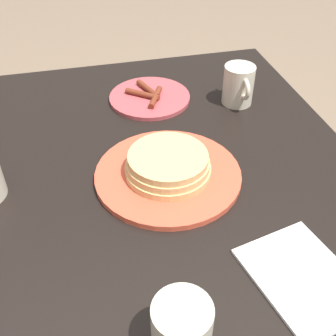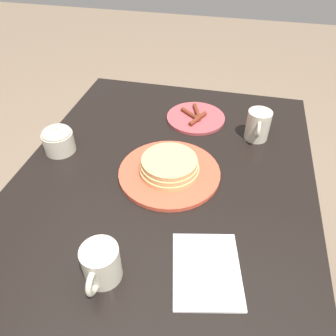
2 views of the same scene
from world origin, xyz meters
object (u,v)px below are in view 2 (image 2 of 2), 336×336
(creamer_pitcher, at_px, (258,124))
(sugar_bowl, at_px, (58,139))
(pancake_plate, at_px, (169,169))
(coffee_mug, at_px, (101,264))
(side_plate_bacon, at_px, (196,117))
(napkin, at_px, (206,270))

(creamer_pitcher, relative_size, sugar_bowl, 1.27)
(pancake_plate, bearing_deg, coffee_mug, -10.67)
(pancake_plate, xyz_separation_m, coffee_mug, (0.34, -0.06, 0.02))
(coffee_mug, relative_size, creamer_pitcher, 0.93)
(side_plate_bacon, xyz_separation_m, creamer_pitcher, (0.06, 0.20, 0.04))
(pancake_plate, xyz_separation_m, side_plate_bacon, (-0.30, 0.03, -0.01))
(napkin, bearing_deg, pancake_plate, -152.65)
(side_plate_bacon, relative_size, sugar_bowl, 2.18)
(coffee_mug, bearing_deg, sugar_bowl, -142.49)
(coffee_mug, xyz_separation_m, sugar_bowl, (-0.37, -0.28, -0.00))
(side_plate_bacon, distance_m, napkin, 0.58)
(pancake_plate, distance_m, creamer_pitcher, 0.33)
(side_plate_bacon, relative_size, creamer_pitcher, 1.72)
(pancake_plate, xyz_separation_m, sugar_bowl, (-0.03, -0.35, 0.02))
(pancake_plate, relative_size, sugar_bowl, 3.09)
(pancake_plate, height_order, sugar_bowl, sugar_bowl)
(sugar_bowl, relative_size, napkin, 0.44)
(napkin, bearing_deg, coffee_mug, -73.70)
(pancake_plate, distance_m, side_plate_bacon, 0.30)
(creamer_pitcher, distance_m, sugar_bowl, 0.61)
(pancake_plate, height_order, napkin, pancake_plate)
(coffee_mug, bearing_deg, pancake_plate, 169.33)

